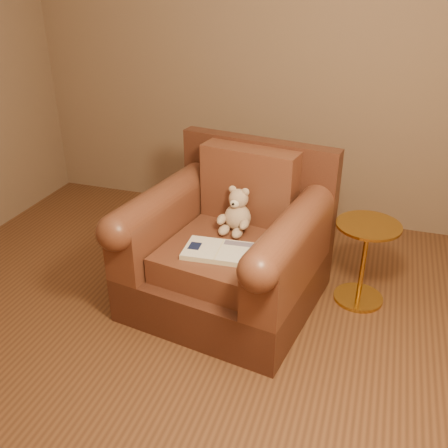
% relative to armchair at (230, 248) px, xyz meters
% --- Properties ---
extents(floor, '(4.00, 4.00, 0.00)m').
position_rel_armchair_xyz_m(floor, '(-0.13, -0.64, -0.37)').
color(floor, brown).
rests_on(floor, ground).
extents(room, '(4.02, 4.02, 2.71)m').
position_rel_armchair_xyz_m(room, '(-0.13, -0.64, 1.34)').
color(room, '#7D624D').
rests_on(room, ground).
extents(armchair, '(1.21, 1.17, 0.96)m').
position_rel_armchair_xyz_m(armchair, '(0.00, 0.00, 0.00)').
color(armchair, '#462317').
rests_on(armchair, floor).
extents(teddy_bear, '(0.21, 0.24, 0.29)m').
position_rel_armchair_xyz_m(teddy_bear, '(0.01, 0.09, 0.20)').
color(teddy_bear, tan).
rests_on(teddy_bear, armchair).
extents(guidebook, '(0.42, 0.27, 0.03)m').
position_rel_armchair_xyz_m(guidebook, '(0.01, -0.23, 0.10)').
color(guidebook, beige).
rests_on(guidebook, armchair).
extents(side_table, '(0.39, 0.39, 0.55)m').
position_rel_armchair_xyz_m(side_table, '(0.80, 0.24, -0.07)').
color(side_table, '#BC8D33').
rests_on(side_table, floor).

